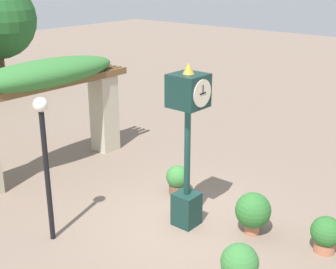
{
  "coord_description": "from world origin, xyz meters",
  "views": [
    {
      "loc": [
        -6.78,
        -5.32,
        5.04
      ],
      "look_at": [
        0.04,
        0.42,
        1.87
      ],
      "focal_mm": 50.0,
      "sensor_mm": 36.0,
      "label": 1
    }
  ],
  "objects_px": {
    "potted_plant_far_left": "(177,179)",
    "pedestal_clock": "(188,136)",
    "potted_plant_near_left": "(326,234)",
    "lamp_post": "(44,147)",
    "potted_plant_far_right": "(253,211)",
    "potted_plant_near_right": "(239,265)"
  },
  "relations": [
    {
      "from": "potted_plant_far_left",
      "to": "pedestal_clock",
      "type": "bearing_deg",
      "value": -133.47
    },
    {
      "from": "potted_plant_near_left",
      "to": "potted_plant_far_left",
      "type": "bearing_deg",
      "value": 88.56
    },
    {
      "from": "potted_plant_near_left",
      "to": "lamp_post",
      "type": "xyz_separation_m",
      "value": [
        -3.03,
        4.29,
        1.57
      ]
    },
    {
      "from": "potted_plant_far_right",
      "to": "lamp_post",
      "type": "xyz_separation_m",
      "value": [
        -2.71,
        2.91,
        1.45
      ]
    },
    {
      "from": "potted_plant_near_right",
      "to": "potted_plant_far_right",
      "type": "relative_size",
      "value": 0.99
    },
    {
      "from": "potted_plant_far_right",
      "to": "potted_plant_near_right",
      "type": "bearing_deg",
      "value": -156.27
    },
    {
      "from": "potted_plant_far_left",
      "to": "potted_plant_far_right",
      "type": "height_order",
      "value": "potted_plant_far_right"
    },
    {
      "from": "potted_plant_near_left",
      "to": "lamp_post",
      "type": "relative_size",
      "value": 0.25
    },
    {
      "from": "potted_plant_far_left",
      "to": "lamp_post",
      "type": "bearing_deg",
      "value": 168.23
    },
    {
      "from": "potted_plant_far_left",
      "to": "lamp_post",
      "type": "distance_m",
      "value": 3.55
    },
    {
      "from": "potted_plant_near_left",
      "to": "potted_plant_far_right",
      "type": "xyz_separation_m",
      "value": [
        -0.32,
        1.38,
        0.12
      ]
    },
    {
      "from": "potted_plant_far_left",
      "to": "lamp_post",
      "type": "xyz_separation_m",
      "value": [
        -3.12,
        0.65,
        1.57
      ]
    },
    {
      "from": "potted_plant_far_right",
      "to": "lamp_post",
      "type": "height_order",
      "value": "lamp_post"
    },
    {
      "from": "potted_plant_near_right",
      "to": "lamp_post",
      "type": "distance_m",
      "value": 4.06
    },
    {
      "from": "pedestal_clock",
      "to": "lamp_post",
      "type": "xyz_separation_m",
      "value": [
        -2.14,
        1.68,
        -0.01
      ]
    },
    {
      "from": "potted_plant_near_left",
      "to": "potted_plant_near_right",
      "type": "height_order",
      "value": "potted_plant_near_right"
    },
    {
      "from": "potted_plant_near_right",
      "to": "potted_plant_far_left",
      "type": "distance_m",
      "value": 3.69
    },
    {
      "from": "pedestal_clock",
      "to": "potted_plant_far_right",
      "type": "distance_m",
      "value": 2.0
    },
    {
      "from": "pedestal_clock",
      "to": "potted_plant_far_right",
      "type": "xyz_separation_m",
      "value": [
        0.57,
        -1.23,
        -1.46
      ]
    },
    {
      "from": "potted_plant_near_right",
      "to": "lamp_post",
      "type": "xyz_separation_m",
      "value": [
        -0.99,
        3.67,
        1.45
      ]
    },
    {
      "from": "lamp_post",
      "to": "potted_plant_far_right",
      "type": "bearing_deg",
      "value": -47.07
    },
    {
      "from": "potted_plant_near_left",
      "to": "lamp_post",
      "type": "height_order",
      "value": "lamp_post"
    }
  ]
}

